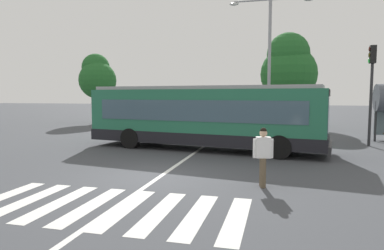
{
  "coord_description": "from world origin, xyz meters",
  "views": [
    {
      "loc": [
        3.87,
        -10.14,
        2.65
      ],
      "look_at": [
        0.13,
        4.57,
        1.3
      ],
      "focal_mm": 31.93,
      "sensor_mm": 36.0,
      "label": 1
    }
  ],
  "objects_px": {
    "parked_car_silver": "(168,119)",
    "twin_arm_street_lamp": "(270,51)",
    "background_tree_right": "(289,68)",
    "city_transit_bus": "(203,117)",
    "parked_car_charcoal": "(240,120)",
    "parked_car_champagne": "(204,120)",
    "pedestrian_crossing_street": "(263,154)",
    "background_tree_left": "(97,77)",
    "traffic_light_far_corner": "(372,80)"
  },
  "relations": [
    {
      "from": "background_tree_right",
      "to": "parked_car_silver",
      "type": "bearing_deg",
      "value": -153.4
    },
    {
      "from": "traffic_light_far_corner",
      "to": "parked_car_silver",
      "type": "bearing_deg",
      "value": 156.34
    },
    {
      "from": "twin_arm_street_lamp",
      "to": "background_tree_left",
      "type": "relative_size",
      "value": 1.34
    },
    {
      "from": "city_transit_bus",
      "to": "background_tree_left",
      "type": "distance_m",
      "value": 18.54
    },
    {
      "from": "pedestrian_crossing_street",
      "to": "parked_car_champagne",
      "type": "distance_m",
      "value": 15.65
    },
    {
      "from": "parked_car_silver",
      "to": "parked_car_champagne",
      "type": "bearing_deg",
      "value": -1.68
    },
    {
      "from": "parked_car_charcoal",
      "to": "background_tree_left",
      "type": "height_order",
      "value": "background_tree_left"
    },
    {
      "from": "city_transit_bus",
      "to": "background_tree_right",
      "type": "bearing_deg",
      "value": 72.09
    },
    {
      "from": "background_tree_left",
      "to": "parked_car_charcoal",
      "type": "bearing_deg",
      "value": -15.98
    },
    {
      "from": "parked_car_silver",
      "to": "parked_car_charcoal",
      "type": "relative_size",
      "value": 0.98
    },
    {
      "from": "pedestrian_crossing_street",
      "to": "parked_car_silver",
      "type": "bearing_deg",
      "value": 117.48
    },
    {
      "from": "pedestrian_crossing_street",
      "to": "parked_car_charcoal",
      "type": "xyz_separation_m",
      "value": [
        -2.29,
        15.17,
        -0.2
      ]
    },
    {
      "from": "parked_car_charcoal",
      "to": "traffic_light_far_corner",
      "type": "relative_size",
      "value": 0.91
    },
    {
      "from": "traffic_light_far_corner",
      "to": "background_tree_left",
      "type": "relative_size",
      "value": 0.79
    },
    {
      "from": "parked_car_charcoal",
      "to": "background_tree_right",
      "type": "distance_m",
      "value": 6.75
    },
    {
      "from": "city_transit_bus",
      "to": "parked_car_silver",
      "type": "height_order",
      "value": "city_transit_bus"
    },
    {
      "from": "city_transit_bus",
      "to": "pedestrian_crossing_street",
      "type": "height_order",
      "value": "city_transit_bus"
    },
    {
      "from": "twin_arm_street_lamp",
      "to": "parked_car_charcoal",
      "type": "bearing_deg",
      "value": 127.7
    },
    {
      "from": "parked_car_charcoal",
      "to": "parked_car_silver",
      "type": "bearing_deg",
      "value": -177.32
    },
    {
      "from": "pedestrian_crossing_street",
      "to": "parked_car_silver",
      "type": "height_order",
      "value": "pedestrian_crossing_street"
    },
    {
      "from": "parked_car_champagne",
      "to": "background_tree_left",
      "type": "xyz_separation_m",
      "value": [
        -11.17,
        4.3,
        3.57
      ]
    },
    {
      "from": "parked_car_silver",
      "to": "parked_car_champagne",
      "type": "xyz_separation_m",
      "value": [
        2.78,
        -0.08,
        0.0
      ]
    },
    {
      "from": "city_transit_bus",
      "to": "parked_car_champagne",
      "type": "height_order",
      "value": "city_transit_bus"
    },
    {
      "from": "city_transit_bus",
      "to": "traffic_light_far_corner",
      "type": "distance_m",
      "value": 8.86
    },
    {
      "from": "parked_car_champagne",
      "to": "parked_car_charcoal",
      "type": "height_order",
      "value": "same"
    },
    {
      "from": "parked_car_champagne",
      "to": "background_tree_left",
      "type": "distance_m",
      "value": 12.49
    },
    {
      "from": "parked_car_charcoal",
      "to": "traffic_light_far_corner",
      "type": "distance_m",
      "value": 9.68
    },
    {
      "from": "city_transit_bus",
      "to": "traffic_light_far_corner",
      "type": "relative_size",
      "value": 2.29
    },
    {
      "from": "background_tree_right",
      "to": "city_transit_bus",
      "type": "bearing_deg",
      "value": -107.91
    },
    {
      "from": "parked_car_champagne",
      "to": "city_transit_bus",
      "type": "bearing_deg",
      "value": -77.87
    },
    {
      "from": "pedestrian_crossing_street",
      "to": "twin_arm_street_lamp",
      "type": "bearing_deg",
      "value": 91.06
    },
    {
      "from": "city_transit_bus",
      "to": "twin_arm_street_lamp",
      "type": "distance_m",
      "value": 7.91
    },
    {
      "from": "parked_car_silver",
      "to": "traffic_light_far_corner",
      "type": "xyz_separation_m",
      "value": [
        12.72,
        -5.57,
        2.65
      ]
    },
    {
      "from": "parked_car_charcoal",
      "to": "twin_arm_street_lamp",
      "type": "height_order",
      "value": "twin_arm_street_lamp"
    },
    {
      "from": "city_transit_bus",
      "to": "pedestrian_crossing_street",
      "type": "xyz_separation_m",
      "value": [
        3.12,
        -6.23,
        -0.62
      ]
    },
    {
      "from": "pedestrian_crossing_street",
      "to": "parked_car_champagne",
      "type": "relative_size",
      "value": 0.37
    },
    {
      "from": "parked_car_silver",
      "to": "twin_arm_street_lamp",
      "type": "bearing_deg",
      "value": -17.72
    },
    {
      "from": "background_tree_left",
      "to": "background_tree_right",
      "type": "xyz_separation_m",
      "value": [
        17.27,
        0.23,
        0.48
      ]
    },
    {
      "from": "parked_car_silver",
      "to": "background_tree_right",
      "type": "height_order",
      "value": "background_tree_right"
    },
    {
      "from": "parked_car_champagne",
      "to": "twin_arm_street_lamp",
      "type": "xyz_separation_m",
      "value": [
        4.74,
        -2.32,
        4.66
      ]
    },
    {
      "from": "parked_car_silver",
      "to": "background_tree_right",
      "type": "relative_size",
      "value": 0.6
    },
    {
      "from": "parked_car_silver",
      "to": "twin_arm_street_lamp",
      "type": "distance_m",
      "value": 9.17
    },
    {
      "from": "parked_car_silver",
      "to": "background_tree_right",
      "type": "xyz_separation_m",
      "value": [
        8.88,
        4.45,
        4.05
      ]
    },
    {
      "from": "parked_car_charcoal",
      "to": "parked_car_champagne",
      "type": "bearing_deg",
      "value": -172.84
    },
    {
      "from": "city_transit_bus",
      "to": "parked_car_champagne",
      "type": "xyz_separation_m",
      "value": [
        -1.85,
        8.61,
        -0.82
      ]
    },
    {
      "from": "pedestrian_crossing_street",
      "to": "background_tree_right",
      "type": "height_order",
      "value": "background_tree_right"
    },
    {
      "from": "city_transit_bus",
      "to": "background_tree_left",
      "type": "xyz_separation_m",
      "value": [
        -13.02,
        12.91,
        2.75
      ]
    },
    {
      "from": "traffic_light_far_corner",
      "to": "parked_car_charcoal",
      "type": "bearing_deg",
      "value": 141.2
    },
    {
      "from": "parked_car_charcoal",
      "to": "background_tree_right",
      "type": "bearing_deg",
      "value": 50.86
    },
    {
      "from": "parked_car_charcoal",
      "to": "background_tree_left",
      "type": "xyz_separation_m",
      "value": [
        -13.86,
        3.97,
        3.57
      ]
    }
  ]
}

